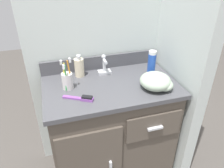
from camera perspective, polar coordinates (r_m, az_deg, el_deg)
The scene contains 11 objects.
ground_plane at distance 1.94m, azimuth -0.23°, elevation -20.78°, with size 6.00×6.00×0.00m, color #4C4742.
wall_back at distance 1.56m, azimuth -3.59°, elevation 15.13°, with size 1.04×0.08×2.20m, color silver.
wall_right at distance 1.48m, azimuth 18.31°, elevation 12.79°, with size 0.08×0.59×2.20m, color silver.
vanity at distance 1.63m, azimuth -0.28°, elevation -11.83°, with size 0.86×0.53×0.79m.
backsplash at distance 1.60m, azimuth -2.80°, elevation 5.72°, with size 0.86×0.02×0.10m.
sink_faucet at distance 1.52m, azimuth -2.02°, elevation 4.40°, with size 0.09×0.09×0.14m.
toothbrush_cup at distance 1.37m, azimuth -11.59°, elevation 1.00°, with size 0.07×0.08×0.20m.
soap_dispenser at distance 1.50m, azimuth -8.55°, elevation 4.39°, with size 0.07×0.07×0.16m.
shaving_cream_can at distance 1.49m, azimuth 10.29°, elevation 5.19°, with size 0.05×0.05×0.18m.
hairbrush at distance 1.27m, azimuth -7.75°, elevation -3.70°, with size 0.18×0.11×0.03m.
hand_towel at distance 1.38m, azimuth 11.71°, elevation 0.58°, with size 0.20×0.20×0.10m.
Camera 1 is at (-0.34, -1.16, 1.52)m, focal length 35.00 mm.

